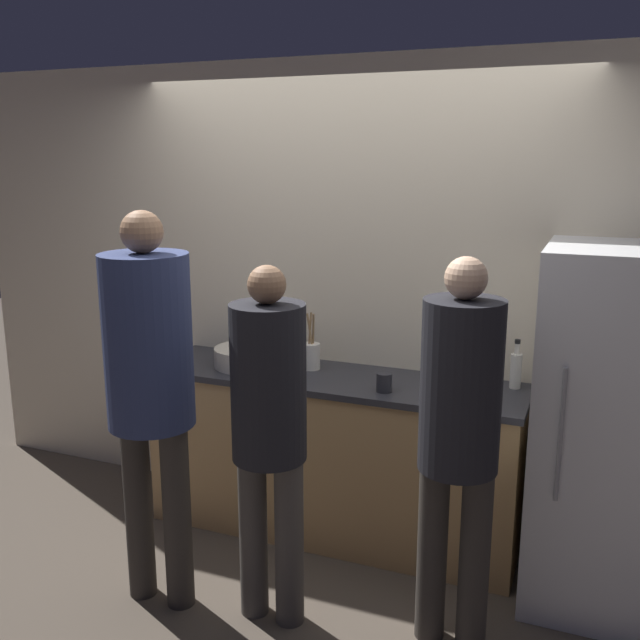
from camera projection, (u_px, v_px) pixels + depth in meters
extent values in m
plane|color=#4C4238|center=(311.00, 559.00, 3.77)|extent=(14.00, 14.00, 0.00)
cube|color=beige|center=(352.00, 297.00, 4.03)|extent=(5.20, 0.06, 2.60)
cube|color=tan|center=(333.00, 457.00, 3.97)|extent=(2.04, 0.57, 0.88)
cube|color=#28282D|center=(334.00, 378.00, 3.86)|extent=(2.07, 0.60, 0.03)
cube|color=white|center=(610.00, 430.00, 3.28)|extent=(0.66, 0.72, 1.70)
cylinder|color=#99999E|center=(560.00, 435.00, 2.99)|extent=(0.02, 0.02, 0.59)
cylinder|color=#38332D|center=(139.00, 509.00, 3.38)|extent=(0.13, 0.13, 0.89)
cylinder|color=#38332D|center=(177.00, 518.00, 3.30)|extent=(0.13, 0.13, 0.89)
cylinder|color=navy|center=(148.00, 341.00, 3.15)|extent=(0.39, 0.39, 0.78)
sphere|color=#936B4C|center=(142.00, 232.00, 3.04)|extent=(0.19, 0.19, 0.19)
cylinder|color=#4C4742|center=(253.00, 535.00, 3.25)|extent=(0.13, 0.13, 0.79)
cylinder|color=#4C4742|center=(289.00, 542.00, 3.18)|extent=(0.13, 0.13, 0.79)
cylinder|color=black|center=(268.00, 383.00, 3.05)|extent=(0.33, 0.33, 0.69)
sphere|color=#936B4C|center=(267.00, 285.00, 2.95)|extent=(0.16, 0.16, 0.16)
cylinder|color=#38332D|center=(432.00, 552.00, 3.08)|extent=(0.13, 0.13, 0.82)
cylinder|color=#38332D|center=(474.00, 561.00, 3.01)|extent=(0.13, 0.13, 0.82)
cylinder|color=black|center=(461.00, 386.00, 2.87)|extent=(0.33, 0.33, 0.71)
sphere|color=#DBAD89|center=(466.00, 278.00, 2.77)|extent=(0.17, 0.17, 0.17)
cylinder|color=beige|center=(247.00, 357.00, 4.01)|extent=(0.36, 0.36, 0.11)
ellipsoid|color=yellow|center=(253.00, 345.00, 3.98)|extent=(0.15, 0.12, 0.04)
cylinder|color=silver|center=(311.00, 356.00, 3.96)|extent=(0.10, 0.10, 0.15)
cylinder|color=#99754C|center=(310.00, 336.00, 3.93)|extent=(0.01, 0.06, 0.26)
cylinder|color=#99754C|center=(313.00, 336.00, 3.93)|extent=(0.03, 0.05, 0.26)
cylinder|color=#99754C|center=(311.00, 336.00, 3.92)|extent=(0.05, 0.01, 0.26)
cylinder|color=silver|center=(516.00, 371.00, 3.63)|extent=(0.06, 0.06, 0.18)
cylinder|color=silver|center=(517.00, 349.00, 3.60)|extent=(0.03, 0.03, 0.06)
cylinder|color=black|center=(518.00, 341.00, 3.59)|extent=(0.03, 0.03, 0.02)
cylinder|color=#28282D|center=(384.00, 382.00, 3.58)|extent=(0.08, 0.08, 0.10)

